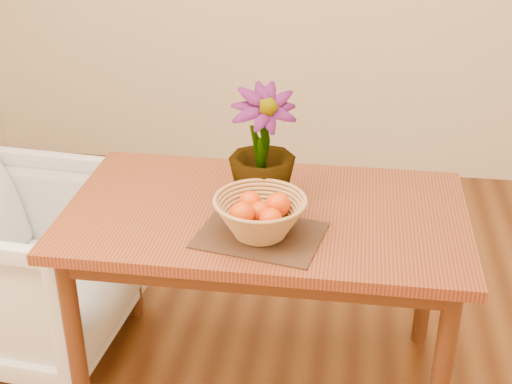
# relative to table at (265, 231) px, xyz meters

# --- Properties ---
(table) EXTENTS (1.40, 0.80, 0.75)m
(table) POSITION_rel_table_xyz_m (0.00, 0.00, 0.00)
(table) COLOR brown
(table) RESTS_ON floor
(placemat) EXTENTS (0.44, 0.37, 0.01)m
(placemat) POSITION_rel_table_xyz_m (0.01, -0.18, 0.09)
(placemat) COLOR #3E2116
(placemat) RESTS_ON table
(wicker_basket) EXTENTS (0.30, 0.30, 0.12)m
(wicker_basket) POSITION_rel_table_xyz_m (0.01, -0.18, 0.16)
(wicker_basket) COLOR #AC7F48
(wicker_basket) RESTS_ON placemat
(orange_pile) EXTENTS (0.19, 0.18, 0.08)m
(orange_pile) POSITION_rel_table_xyz_m (0.01, -0.18, 0.18)
(orange_pile) COLOR #E75503
(orange_pile) RESTS_ON wicker_basket
(potted_plant) EXTENTS (0.29, 0.29, 0.42)m
(potted_plant) POSITION_rel_table_xyz_m (-0.02, 0.07, 0.30)
(potted_plant) COLOR #154A15
(potted_plant) RESTS_ON table
(armchair) EXTENTS (0.78, 0.83, 0.79)m
(armchair) POSITION_rel_table_xyz_m (-0.99, 0.10, -0.27)
(armchair) COLOR #8A715F
(armchair) RESTS_ON floor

